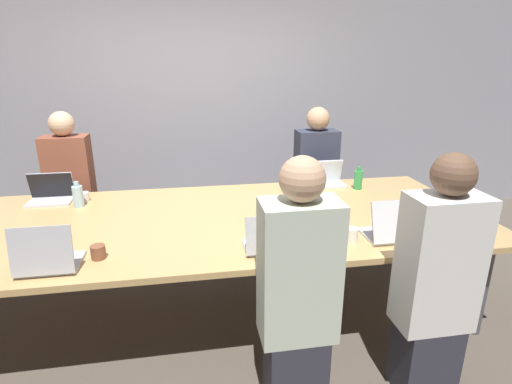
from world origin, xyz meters
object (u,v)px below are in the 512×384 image
cup_near_left (98,252)px  cup_far_left (84,197)px  laptop_near_right (395,228)px  stapler (282,222)px  bottle_far_left (78,196)px  person_near_right (436,285)px  person_far_right (315,181)px  laptop_far_left (51,193)px  person_far_left (72,190)px  bottle_far_right (358,179)px  cup_near_midright (317,237)px  person_near_midright (298,293)px  laptop_far_right (324,178)px  laptop_near_midright (275,240)px  cup_near_right (352,235)px  laptop_near_left (47,258)px

cup_near_left → cup_far_left: cup_near_left is taller
laptop_near_right → stapler: size_ratio=2.33×
cup_near_left → bottle_far_left: 0.99m
person_near_right → cup_near_left: (-1.83, 0.50, 0.10)m
person_far_right → laptop_far_left: 2.39m
person_far_left → bottle_far_right: bearing=-12.8°
cup_near_midright → laptop_near_right: 0.51m
person_far_left → stapler: person_far_left is taller
cup_near_midright → person_far_left: bearing=139.4°
person_near_midright → laptop_far_left: 2.27m
laptop_far_right → person_far_left: bearing=170.0°
laptop_near_midright → cup_near_right: laptop_near_midright is taller
person_far_right → bottle_far_left: bearing=-165.5°
person_far_left → laptop_near_right: bearing=-34.3°
bottle_far_right → person_near_right: 1.51m
laptop_far_left → stapler: 1.92m
laptop_far_right → person_near_right: size_ratio=0.25×
bottle_far_left → stapler: bottle_far_left is taller
laptop_far_left → bottle_far_left: bearing=-33.9°
person_near_right → laptop_near_midright: bearing=-28.0°
bottle_far_right → cup_far_left: size_ratio=2.67×
cup_near_midright → laptop_near_midright: bearing=-169.5°
laptop_near_left → cup_near_left: size_ratio=3.78×
person_far_right → bottle_far_left: size_ratio=7.01×
cup_near_right → cup_far_left: 2.14m
cup_near_right → laptop_near_left: (-1.78, -0.07, 0.03)m
laptop_near_midright → cup_near_left: bearing=-4.2°
laptop_near_right → laptop_far_left: laptop_near_right is taller
stapler → laptop_far_left: bearing=167.7°
person_far_right → person_near_midright: 2.07m
cup_near_left → person_far_left: bearing=109.3°
laptop_near_right → bottle_far_left: size_ratio=1.78×
bottle_far_right → cup_near_left: bearing=-153.9°
bottle_far_right → bottle_far_left: (-2.34, -0.06, 0.00)m
person_near_midright → laptop_far_left: bearing=-43.6°
laptop_far_right → person_near_right: (0.07, -1.67, -0.13)m
laptop_near_midright → stapler: (0.13, 0.36, -0.05)m
cup_near_midright → cup_near_left: bearing=179.0°
person_far_right → bottle_far_left: person_far_right is taller
laptop_far_right → stapler: 1.06m
laptop_far_left → person_far_right: bearing=9.1°
cup_far_left → stapler: (1.47, -0.77, -0.01)m
cup_far_left → bottle_far_left: bearing=-95.8°
laptop_near_left → stapler: size_ratio=2.02×
stapler → person_far_left: bearing=155.9°
laptop_far_right → bottle_far_right: 0.31m
laptop_near_midright → bottle_far_left: laptop_near_midright is taller
laptop_far_right → laptop_near_left: 2.37m
person_near_right → cup_near_left: size_ratio=17.14×
person_far_left → laptop_far_right: bearing=-10.0°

